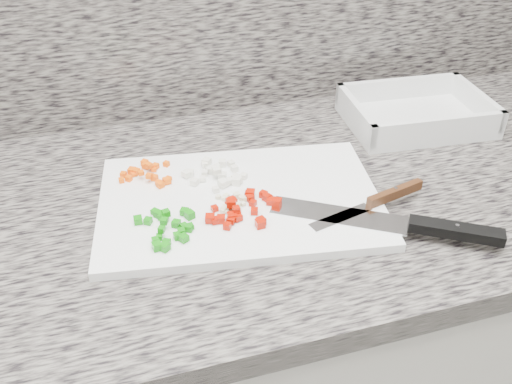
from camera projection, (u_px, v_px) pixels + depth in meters
The scene contains 11 objects.
cabinet at pixel (214, 384), 1.17m from camera, with size 3.92×0.62×0.86m, color beige.
countertop at pixel (203, 209), 0.92m from camera, with size 3.96×0.64×0.04m, color slate.
cutting_board at pixel (240, 201), 0.89m from camera, with size 0.43×0.29×0.01m, color white.
carrot_pile at pixel (147, 173), 0.93m from camera, with size 0.09×0.09×0.02m.
onion_pile at pixel (218, 174), 0.93m from camera, with size 0.10×0.10×0.02m.
green_pepper_pile at pixel (169, 226), 0.81m from camera, with size 0.09×0.10×0.02m.
red_pepper_pile at pixel (243, 209), 0.85m from camera, with size 0.12×0.09×0.02m.
garlic_pile at pixel (233, 204), 0.86m from camera, with size 0.05×0.06×0.01m.
chef_knife at pixel (414, 225), 0.82m from camera, with size 0.30×0.21×0.02m.
paring_knife at pixel (382, 199), 0.87m from camera, with size 0.21×0.07×0.02m.
tray at pixel (416, 115), 1.10m from camera, with size 0.28×0.21×0.05m.
Camera 1 is at (-0.13, 0.71, 1.43)m, focal length 40.00 mm.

